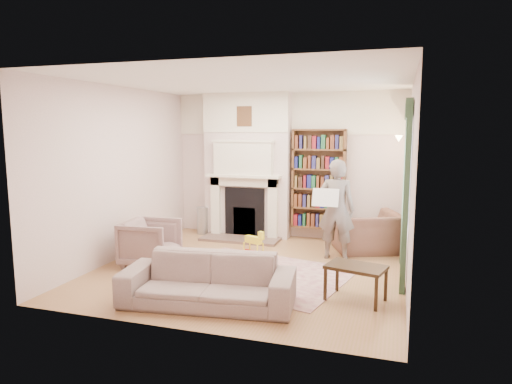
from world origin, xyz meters
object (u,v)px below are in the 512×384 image
(man_reading, at_px, (336,209))
(coffee_table, at_px, (356,283))
(armchair_reading, at_px, (366,232))
(paraffin_heater, at_px, (203,220))
(bookcase, at_px, (319,179))
(sofa, at_px, (208,280))
(armchair_left, at_px, (151,243))
(rocking_horse, at_px, (253,243))

(man_reading, xyz_separation_m, coffee_table, (0.49, -1.78, -0.60))
(armchair_reading, distance_m, paraffin_heater, 3.28)
(bookcase, bearing_deg, man_reading, -67.03)
(sofa, xyz_separation_m, coffee_table, (1.70, 0.68, -0.08))
(paraffin_heater, bearing_deg, man_reading, -18.96)
(armchair_left, relative_size, man_reading, 0.48)
(sofa, bearing_deg, rocking_horse, 86.45)
(armchair_left, xyz_separation_m, man_reading, (2.70, 1.24, 0.46))
(sofa, xyz_separation_m, paraffin_heater, (-1.61, 3.42, -0.03))
(coffee_table, height_order, rocking_horse, coffee_table)
(armchair_reading, height_order, paraffin_heater, armchair_reading)
(armchair_reading, relative_size, armchair_left, 1.35)
(bookcase, height_order, coffee_table, bookcase)
(armchair_left, distance_m, man_reading, 3.01)
(sofa, xyz_separation_m, rocking_horse, (-0.15, 2.25, -0.09))
(bookcase, xyz_separation_m, coffee_table, (0.99, -2.96, -0.95))
(paraffin_heater, xyz_separation_m, rocking_horse, (1.46, -1.17, -0.06))
(armchair_reading, bearing_deg, paraffin_heater, -28.16)
(bookcase, bearing_deg, armchair_left, -132.26)
(armchair_left, distance_m, rocking_horse, 1.71)
(sofa, xyz_separation_m, man_reading, (1.20, 2.45, 0.52))
(sofa, relative_size, paraffin_heater, 3.78)
(man_reading, relative_size, paraffin_heater, 2.98)
(armchair_reading, relative_size, coffee_table, 1.52)
(armchair_left, bearing_deg, man_reading, -70.29)
(man_reading, height_order, paraffin_heater, man_reading)
(bookcase, bearing_deg, paraffin_heater, -174.55)
(sofa, distance_m, rocking_horse, 2.26)
(sofa, relative_size, coffee_table, 2.97)
(armchair_reading, distance_m, coffee_table, 2.38)
(rocking_horse, bearing_deg, paraffin_heater, 162.44)
(bookcase, distance_m, sofa, 3.81)
(man_reading, bearing_deg, rocking_horse, 9.11)
(armchair_reading, xyz_separation_m, rocking_horse, (-1.80, -0.80, -0.13))
(sofa, bearing_deg, bookcase, 71.79)
(man_reading, bearing_deg, sofa, 64.60)
(bookcase, distance_m, armchair_reading, 1.39)
(coffee_table, bearing_deg, armchair_reading, 105.43)
(armchair_reading, bearing_deg, rocking_horse, 2.18)
(armchair_left, distance_m, paraffin_heater, 2.21)
(armchair_reading, height_order, rocking_horse, armchair_reading)
(armchair_reading, distance_m, rocking_horse, 1.98)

